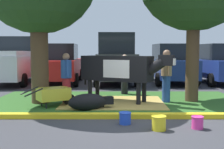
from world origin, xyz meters
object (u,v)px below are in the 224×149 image
(bucket_blue, at_px, (124,118))
(bucket_yellow, at_px, (158,123))
(pickup_truck_maroon, at_px, (12,61))
(person_visitor_near, at_px, (165,74))
(sedan_blue, at_px, (218,64))
(cow_holstein, at_px, (119,69))
(suv_dark_grey, at_px, (114,59))
(bucket_pink, at_px, (196,122))
(sedan_silver, at_px, (169,64))
(person_handler, at_px, (65,77))
(person_visitor_far, at_px, (124,73))
(calf_lying, at_px, (88,102))
(wheelbarrow, at_px, (53,94))
(sedan_red, at_px, (60,64))

(bucket_blue, bearing_deg, bucket_yellow, -36.10)
(pickup_truck_maroon, bearing_deg, person_visitor_near, -39.44)
(bucket_blue, distance_m, bucket_yellow, 0.86)
(bucket_yellow, relative_size, sedan_blue, 0.07)
(person_visitor_near, bearing_deg, sedan_blue, 55.49)
(cow_holstein, xyz_separation_m, suv_dark_grey, (-0.09, 5.45, 0.17))
(bucket_blue, xyz_separation_m, bucket_yellow, (0.69, -0.50, 0.02))
(person_visitor_near, relative_size, bucket_blue, 5.88)
(bucket_pink, height_order, sedan_blue, sedan_blue)
(sedan_silver, bearing_deg, person_handler, -127.68)
(person_visitor_far, bearing_deg, bucket_pink, -74.29)
(cow_holstein, height_order, sedan_blue, sedan_blue)
(cow_holstein, relative_size, sedan_silver, 0.66)
(person_visitor_far, distance_m, pickup_truck_maroon, 6.86)
(cow_holstein, relative_size, calf_lying, 2.20)
(person_visitor_near, relative_size, wheelbarrow, 1.13)
(wheelbarrow, distance_m, bucket_pink, 4.29)
(wheelbarrow, height_order, sedan_red, sedan_red)
(person_handler, distance_m, bucket_yellow, 3.96)
(person_visitor_near, xyz_separation_m, person_visitor_far, (-1.28, 1.72, -0.10))
(pickup_truck_maroon, xyz_separation_m, sedan_blue, (10.61, -0.25, -0.13))
(calf_lying, xyz_separation_m, person_handler, (-0.79, 1.04, 0.62))
(bucket_blue, xyz_separation_m, sedan_silver, (2.75, 8.36, 0.84))
(pickup_truck_maroon, bearing_deg, suv_dark_grey, -2.27)
(person_visitor_near, xyz_separation_m, sedan_silver, (1.29, 5.62, 0.06))
(person_visitor_near, xyz_separation_m, wheelbarrow, (-3.48, -0.76, -0.54))
(bucket_yellow, bearing_deg, cow_holstein, 102.97)
(sedan_silver, bearing_deg, bucket_blue, -108.19)
(suv_dark_grey, height_order, sedan_blue, suv_dark_grey)
(cow_holstein, relative_size, suv_dark_grey, 0.63)
(bucket_pink, bearing_deg, bucket_blue, 165.75)
(person_handler, distance_m, person_visitor_near, 3.21)
(cow_holstein, relative_size, pickup_truck_maroon, 0.54)
(person_visitor_near, bearing_deg, person_handler, -176.55)
(person_visitor_far, relative_size, wheelbarrow, 1.01)
(bucket_yellow, height_order, sedan_red, sedan_red)
(person_handler, relative_size, bucket_yellow, 4.98)
(person_handler, bearing_deg, bucket_pink, -41.70)
(person_visitor_far, relative_size, sedan_silver, 0.34)
(sedan_silver, bearing_deg, person_visitor_far, -123.32)
(sedan_red, bearing_deg, sedan_blue, -0.15)
(wheelbarrow, relative_size, suv_dark_grey, 0.33)
(cow_holstein, distance_m, person_handler, 1.72)
(wheelbarrow, bearing_deg, bucket_blue, -44.35)
(bucket_pink, distance_m, sedan_silver, 8.87)
(sedan_red, bearing_deg, cow_holstein, -62.08)
(calf_lying, xyz_separation_m, bucket_pink, (2.50, -1.89, -0.09))
(calf_lying, height_order, bucket_pink, calf_lying)
(calf_lying, height_order, person_visitor_near, person_visitor_near)
(person_visitor_near, xyz_separation_m, sedan_red, (-4.39, 5.43, 0.06))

